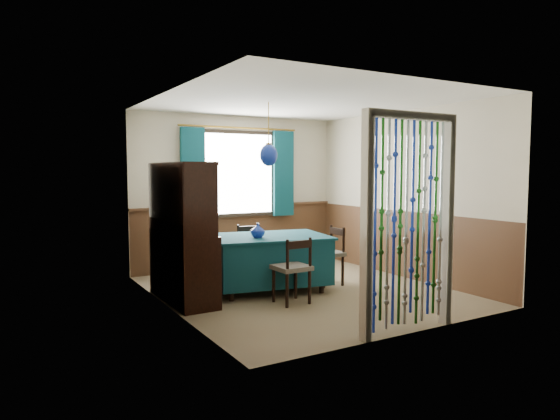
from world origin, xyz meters
TOP-DOWN VIEW (x-y plane):
  - floor at (0.00, 0.00)m, footprint 4.00×4.00m
  - ceiling at (0.00, 0.00)m, footprint 4.00×4.00m
  - wall_back at (0.00, 2.00)m, footprint 3.60×0.00m
  - wall_front at (0.00, -2.00)m, footprint 3.60×0.00m
  - wall_left at (-1.80, 0.00)m, footprint 0.00×4.00m
  - wall_right at (1.80, 0.00)m, footprint 0.00×4.00m
  - wainscot_back at (0.00, 1.99)m, footprint 3.60×0.00m
  - wainscot_front at (0.00, -1.99)m, footprint 3.60×0.00m
  - wainscot_left at (-1.79, 0.00)m, footprint 0.00×4.00m
  - wainscot_right at (1.79, 0.00)m, footprint 0.00×4.00m
  - window at (0.00, 1.95)m, footprint 1.32×0.12m
  - doorway at (0.00, -1.94)m, footprint 1.16×0.12m
  - dining_table at (-0.37, 0.26)m, footprint 1.71×1.34m
  - chair_near at (-0.45, -0.48)m, footprint 0.41×0.39m
  - chair_far at (-0.28, 0.99)m, footprint 0.47×0.46m
  - chair_left at (-1.27, 0.47)m, footprint 0.46×0.48m
  - chair_right at (0.53, 0.14)m, footprint 0.42×0.43m
  - sideboard at (-1.55, 0.33)m, footprint 0.47×1.31m
  - pendant_lamp at (-0.37, 0.26)m, footprint 0.23×0.23m
  - vase_table at (-0.59, 0.16)m, footprint 0.20×0.20m
  - bowl_shelf at (-1.49, 0.08)m, footprint 0.26×0.26m
  - vase_sideboard at (-1.49, 0.54)m, footprint 0.22×0.22m

SIDE VIEW (x-z plane):
  - floor at x=0.00m, z-range 0.00..0.00m
  - chair_far at x=-0.28m, z-range 0.03..0.83m
  - dining_table at x=-0.37m, z-range 0.06..0.80m
  - chair_near at x=-0.45m, z-range 0.03..0.84m
  - chair_right at x=0.53m, z-range 0.03..0.85m
  - chair_left at x=-1.27m, z-range 0.03..0.85m
  - wainscot_back at x=0.00m, z-range -1.30..2.30m
  - wainscot_front at x=0.00m, z-range -1.30..2.30m
  - wainscot_left at x=-1.79m, z-range -1.50..2.50m
  - wainscot_right at x=1.79m, z-range -1.50..2.50m
  - sideboard at x=-1.55m, z-range -0.26..1.45m
  - vase_table at x=-0.59m, z-range 0.74..0.91m
  - vase_sideboard at x=-1.49m, z-range 0.85..1.04m
  - doorway at x=0.00m, z-range -0.04..2.14m
  - bowl_shelf at x=-1.49m, z-range 1.17..1.22m
  - wall_back at x=0.00m, z-range -0.55..3.05m
  - wall_front at x=0.00m, z-range -0.55..3.05m
  - wall_left at x=-1.80m, z-range -0.75..3.25m
  - wall_right at x=1.80m, z-range -0.75..3.25m
  - window at x=0.00m, z-range 0.84..2.26m
  - pendant_lamp at x=-0.37m, z-range 1.39..2.23m
  - ceiling at x=0.00m, z-range 2.50..2.50m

